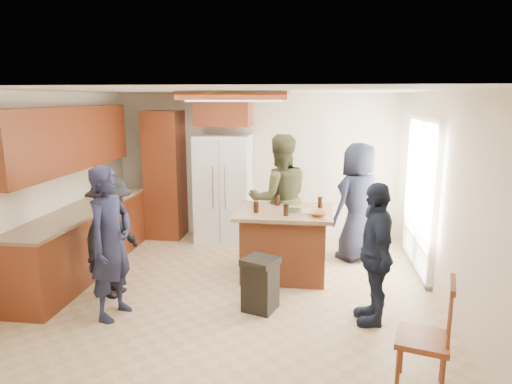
# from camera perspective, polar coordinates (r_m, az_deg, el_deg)

# --- Properties ---
(person_front_left) EXTENTS (0.58, 0.71, 1.71)m
(person_front_left) POSITION_cam_1_polar(r_m,az_deg,el_deg) (5.28, -17.69, -6.11)
(person_front_left) COLOR black
(person_front_left) RESTS_ON ground
(person_behind_left) EXTENTS (1.05, 0.82, 1.91)m
(person_behind_left) POSITION_cam_1_polar(r_m,az_deg,el_deg) (6.70, 2.98, -0.90)
(person_behind_left) COLOR #363921
(person_behind_left) RESTS_ON ground
(person_behind_right) EXTENTS (1.02, 1.01, 1.77)m
(person_behind_right) POSITION_cam_1_polar(r_m,az_deg,el_deg) (6.97, 12.64, -1.22)
(person_behind_right) COLOR black
(person_behind_right) RESTS_ON ground
(person_side_right) EXTENTS (0.54, 0.95, 1.56)m
(person_side_right) POSITION_cam_1_polar(r_m,az_deg,el_deg) (5.09, 14.66, -7.45)
(person_side_right) COLOR #1A2034
(person_side_right) RESTS_ON ground
(person_counter) EXTENTS (0.59, 1.02, 1.49)m
(person_counter) POSITION_cam_1_polar(r_m,az_deg,el_deg) (5.86, -17.57, -5.41)
(person_counter) COLOR black
(person_counter) RESTS_ON ground
(left_cabinetry) EXTENTS (0.64, 3.00, 2.30)m
(left_cabinetry) POSITION_cam_1_polar(r_m,az_deg,el_deg) (6.73, -21.37, -1.64)
(left_cabinetry) COLOR maroon
(left_cabinetry) RESTS_ON ground
(back_wall_units) EXTENTS (1.80, 0.60, 2.45)m
(back_wall_units) POSITION_cam_1_polar(r_m,az_deg,el_deg) (7.93, -9.54, 4.08)
(back_wall_units) COLOR maroon
(back_wall_units) RESTS_ON ground
(refrigerator) EXTENTS (0.90, 0.76, 1.80)m
(refrigerator) POSITION_cam_1_polar(r_m,az_deg,el_deg) (7.74, -4.04, 0.42)
(refrigerator) COLOR white
(refrigerator) RESTS_ON ground
(kitchen_island) EXTENTS (1.28, 1.03, 0.93)m
(kitchen_island) POSITION_cam_1_polar(r_m,az_deg,el_deg) (6.27, 3.53, -6.34)
(kitchen_island) COLOR #A74D2B
(kitchen_island) RESTS_ON ground
(island_items) EXTENTS (0.96, 0.67, 0.15)m
(island_items) POSITION_cam_1_polar(r_m,az_deg,el_deg) (6.04, 5.63, -2.20)
(island_items) COLOR silver
(island_items) RESTS_ON kitchen_island
(trash_bin) EXTENTS (0.48, 0.48, 0.63)m
(trash_bin) POSITION_cam_1_polar(r_m,az_deg,el_deg) (5.35, 0.55, -11.38)
(trash_bin) COLOR black
(trash_bin) RESTS_ON ground
(spindle_chair) EXTENTS (0.51, 0.51, 0.99)m
(spindle_chair) POSITION_cam_1_polar(r_m,az_deg,el_deg) (4.21, 20.41, -16.93)
(spindle_chair) COLOR maroon
(spindle_chair) RESTS_ON ground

